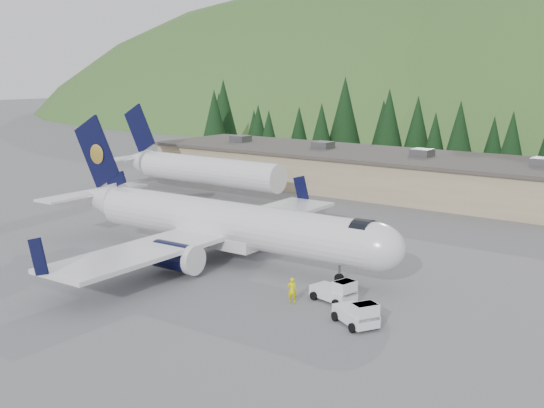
{
  "coord_description": "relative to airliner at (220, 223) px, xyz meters",
  "views": [
    {
      "loc": [
        36.55,
        -42.79,
        16.07
      ],
      "look_at": [
        0.0,
        6.0,
        4.0
      ],
      "focal_mm": 45.0,
      "sensor_mm": 36.0,
      "label": 1
    }
  ],
  "objects": [
    {
      "name": "baggage_tug_a",
      "position": [
        13.87,
        -3.55,
        -2.38
      ],
      "size": [
        3.49,
        2.49,
        1.72
      ],
      "rotation": [
        0.0,
        0.0,
        -0.21
      ],
      "color": "white",
      "rests_on": "ground"
    },
    {
      "name": "tree_line",
      "position": [
        -1.21,
        61.18,
        4.0
      ],
      "size": [
        113.29,
        18.11,
        13.68
      ],
      "color": "black",
      "rests_on": "ground"
    },
    {
      "name": "baggage_tug_b",
      "position": [
        17.37,
        -6.63,
        -2.36
      ],
      "size": [
        3.69,
        3.13,
        1.76
      ],
      "rotation": [
        0.0,
        0.0,
        -0.51
      ],
      "color": "white",
      "rests_on": "ground"
    },
    {
      "name": "ground",
      "position": [
        1.04,
        0.03,
        -3.15
      ],
      "size": [
        600.0,
        600.0,
        0.0
      ],
      "primitive_type": "plane",
      "color": "slate"
    },
    {
      "name": "second_airliner",
      "position": [
        -23.88,
        22.03,
        0.18
      ],
      "size": [
        27.5,
        11.0,
        10.05
      ],
      "color": "white",
      "rests_on": "ground"
    },
    {
      "name": "terminal_building",
      "position": [
        -3.97,
        38.03,
        -0.52
      ],
      "size": [
        71.0,
        17.0,
        6.1
      ],
      "color": "tan",
      "rests_on": "ground"
    },
    {
      "name": "airliner",
      "position": [
        0.0,
        0.0,
        0.0
      ],
      "size": [
        35.51,
        33.25,
        11.81
      ],
      "rotation": [
        0.0,
        0.0,
        0.03
      ],
      "color": "white",
      "rests_on": "ground"
    },
    {
      "name": "ramp_worker",
      "position": [
        11.41,
        -5.47,
        -2.23
      ],
      "size": [
        0.8,
        0.73,
        1.83
      ],
      "primitive_type": "imported",
      "rotation": [
        0.0,
        0.0,
        3.72
      ],
      "color": "#EEEA00",
      "rests_on": "ground"
    }
  ]
}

